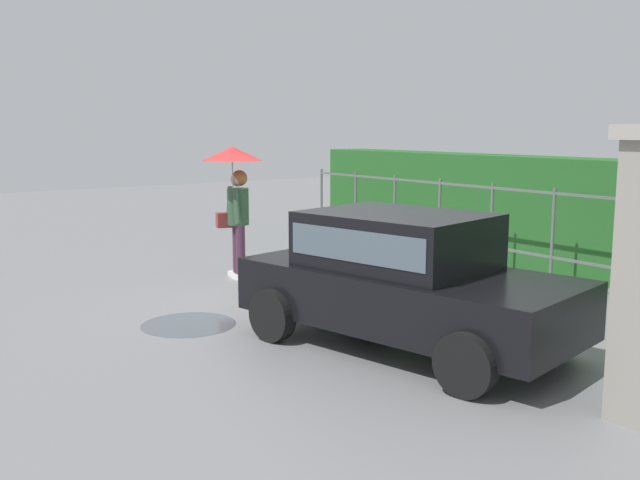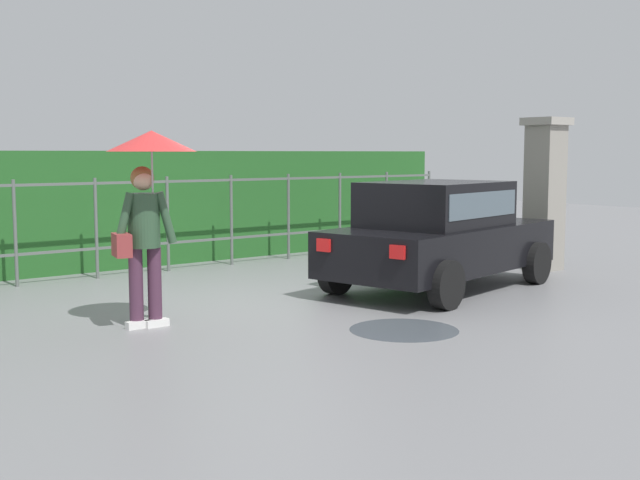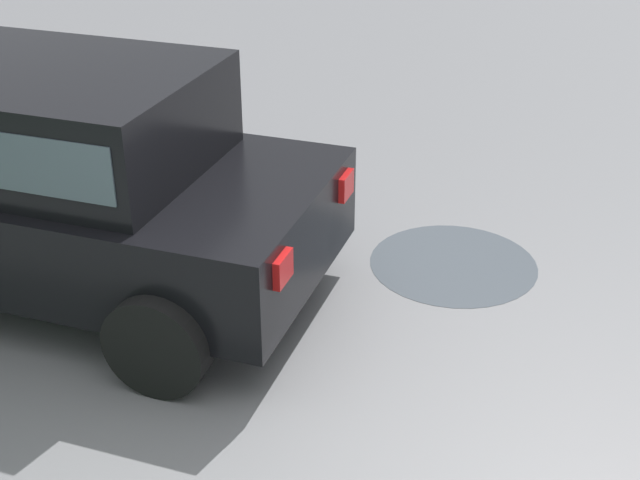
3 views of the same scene
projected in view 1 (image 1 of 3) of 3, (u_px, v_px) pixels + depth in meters
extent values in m
plane|color=slate|center=(327.00, 299.00, 10.06)|extent=(40.00, 40.00, 0.00)
cube|color=black|center=(407.00, 296.00, 7.75)|extent=(3.95, 2.35, 0.60)
cube|color=black|center=(397.00, 240.00, 7.76)|extent=(2.15, 1.79, 0.60)
cube|color=#4C5B66|center=(397.00, 238.00, 7.76)|extent=(2.01, 1.78, 0.33)
cylinder|color=black|center=(549.00, 326.00, 7.57)|extent=(0.62, 0.30, 0.60)
cylinder|color=black|center=(466.00, 365.00, 6.35)|extent=(0.62, 0.30, 0.60)
cylinder|color=black|center=(366.00, 290.00, 9.24)|extent=(0.62, 0.30, 0.60)
cylinder|color=black|center=(272.00, 315.00, 8.02)|extent=(0.62, 0.30, 0.60)
cube|color=red|center=(316.00, 255.00, 9.37)|extent=(0.10, 0.21, 0.16)
cube|color=red|center=(254.00, 267.00, 8.57)|extent=(0.10, 0.21, 0.16)
cylinder|color=#47283D|center=(240.00, 252.00, 11.30)|extent=(0.15, 0.15, 0.86)
cylinder|color=#47283D|center=(237.00, 250.00, 11.48)|extent=(0.15, 0.15, 0.86)
cube|color=white|center=(237.00, 277.00, 11.34)|extent=(0.26, 0.10, 0.08)
cube|color=white|center=(234.00, 274.00, 11.52)|extent=(0.26, 0.10, 0.08)
cylinder|color=#2D4C33|center=(238.00, 207.00, 11.28)|extent=(0.34, 0.34, 0.58)
sphere|color=#DBAD89|center=(238.00, 179.00, 11.21)|extent=(0.22, 0.22, 0.22)
sphere|color=olive|center=(239.00, 178.00, 11.22)|extent=(0.25, 0.25, 0.25)
cylinder|color=#2D4C33|center=(237.00, 206.00, 11.04)|extent=(0.24, 0.14, 0.56)
cylinder|color=#2D4C33|center=(230.00, 204.00, 11.45)|extent=(0.24, 0.14, 0.56)
cylinder|color=#B2B2B7|center=(233.00, 185.00, 11.11)|extent=(0.02, 0.02, 0.77)
cone|color=red|center=(232.00, 154.00, 11.04)|extent=(0.94, 0.94, 0.22)
cube|color=maroon|center=(227.00, 220.00, 11.51)|extent=(0.24, 0.37, 0.24)
cylinder|color=#59605B|center=(321.00, 204.00, 15.45)|extent=(0.05, 0.05, 1.50)
cylinder|color=#59605B|center=(356.00, 209.00, 14.50)|extent=(0.05, 0.05, 1.50)
cylinder|color=#59605B|center=(394.00, 214.00, 13.55)|extent=(0.05, 0.05, 1.50)
cylinder|color=#59605B|center=(439.00, 221.00, 12.60)|extent=(0.05, 0.05, 1.50)
cylinder|color=#59605B|center=(491.00, 229.00, 11.65)|extent=(0.05, 0.05, 1.50)
cylinder|color=#59605B|center=(552.00, 238.00, 10.71)|extent=(0.05, 0.05, 1.50)
cylinder|color=#59605B|center=(625.00, 248.00, 9.76)|extent=(0.05, 0.05, 1.50)
cube|color=#59605B|center=(522.00, 190.00, 11.08)|extent=(10.66, 0.03, 0.04)
cube|color=#59605B|center=(520.00, 252.00, 11.23)|extent=(10.66, 0.03, 0.04)
cube|color=#235B23|center=(562.00, 215.00, 11.76)|extent=(11.66, 0.90, 1.90)
cylinder|color=#4C545B|center=(189.00, 324.00, 8.74)|extent=(1.16, 1.16, 0.00)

